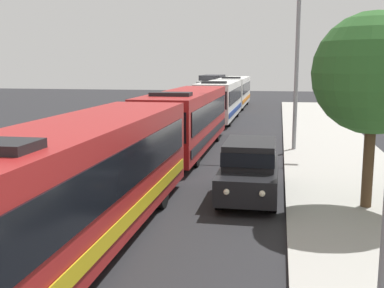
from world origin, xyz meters
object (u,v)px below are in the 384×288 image
(bus_lead, at_px, (81,179))
(streetlamp_mid, at_px, (297,49))
(white_suv, at_px, (250,167))
(roadside_tree, at_px, (374,74))
(bus_second_in_line, at_px, (187,118))
(bus_fourth_in_line, at_px, (234,91))
(bus_middle, at_px, (220,99))
(box_truck_oncoming, at_px, (212,87))

(bus_lead, distance_m, streetlamp_mid, 15.29)
(bus_lead, height_order, white_suv, bus_lead)
(bus_lead, relative_size, roadside_tree, 2.14)
(bus_second_in_line, height_order, bus_fourth_in_line, same)
(bus_middle, height_order, bus_fourth_in_line, same)
(bus_second_in_line, xyz_separation_m, bus_middle, (-0.00, 13.34, -0.00))
(bus_lead, xyz_separation_m, white_suv, (3.70, 5.09, -0.66))
(bus_lead, xyz_separation_m, bus_second_in_line, (-0.00, 13.18, -0.00))
(bus_lead, bearing_deg, bus_middle, 90.00)
(streetlamp_mid, bearing_deg, box_truck_oncoming, 105.52)
(bus_lead, height_order, streetlamp_mid, streetlamp_mid)
(bus_middle, bearing_deg, box_truck_oncoming, 100.02)
(bus_fourth_in_line, bearing_deg, bus_second_in_line, -90.00)
(bus_lead, distance_m, box_truck_oncoming, 45.33)
(bus_fourth_in_line, xyz_separation_m, streetlamp_mid, (5.40, -24.90, 3.44))
(box_truck_oncoming, bearing_deg, bus_second_in_line, -84.11)
(bus_second_in_line, height_order, roadside_tree, roadside_tree)
(bus_fourth_in_line, bearing_deg, streetlamp_mid, -77.77)
(streetlamp_mid, bearing_deg, roadside_tree, -79.05)
(bus_middle, distance_m, box_truck_oncoming, 18.98)
(roadside_tree, bearing_deg, bus_second_in_line, 129.02)
(bus_middle, relative_size, bus_fourth_in_line, 0.94)
(bus_second_in_line, xyz_separation_m, roadside_tree, (7.27, -8.97, 2.44))
(bus_lead, xyz_separation_m, bus_middle, (-0.00, 26.52, -0.00))
(bus_middle, height_order, roadside_tree, roadside_tree)
(bus_lead, distance_m, bus_middle, 26.52)
(bus_second_in_line, relative_size, roadside_tree, 2.10)
(bus_lead, relative_size, bus_fourth_in_line, 1.08)
(bus_lead, distance_m, bus_second_in_line, 13.18)
(bus_middle, xyz_separation_m, streetlamp_mid, (5.40, -12.63, 3.44))
(bus_lead, relative_size, bus_second_in_line, 1.02)
(bus_fourth_in_line, relative_size, white_suv, 2.44)
(bus_lead, bearing_deg, bus_second_in_line, 90.00)
(bus_middle, relative_size, white_suv, 2.30)
(bus_middle, bearing_deg, white_suv, -80.21)
(streetlamp_mid, bearing_deg, white_suv, -100.93)
(bus_second_in_line, distance_m, bus_middle, 13.34)
(bus_middle, xyz_separation_m, box_truck_oncoming, (-3.30, 18.69, 0.02))
(streetlamp_mid, bearing_deg, bus_second_in_line, -172.53)
(bus_middle, relative_size, streetlamp_mid, 1.32)
(bus_lead, bearing_deg, streetlamp_mid, 68.76)
(bus_second_in_line, distance_m, bus_fourth_in_line, 25.61)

